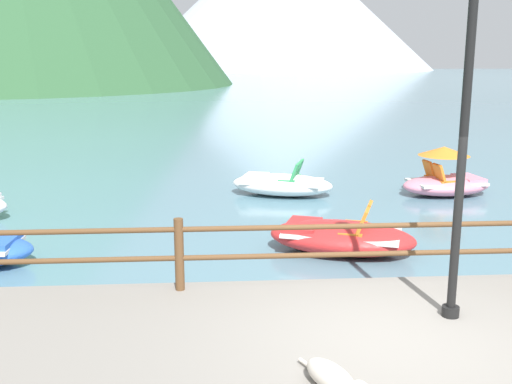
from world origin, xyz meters
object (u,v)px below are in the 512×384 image
Objects in this scene: dog_resting at (336,380)px; pedal_boat_0 at (282,184)px; pedal_boat_3 at (446,179)px; pedal_boat_4 at (341,237)px; lamp_post at (468,75)px.

dog_resting is 0.36× the size of pedal_boat_0.
pedal_boat_4 is at bearing -129.27° from pedal_boat_3.
pedal_boat_4 is (1.12, 5.14, -0.24)m from dog_resting.
pedal_boat_3 is at bearing 63.94° from dog_resting.
pedal_boat_3 is (4.59, 9.39, -0.12)m from dog_resting.
pedal_boat_4 reaches higher than dog_resting.
pedal_boat_0 is 1.17× the size of pedal_boat_3.
pedal_boat_0 is at bearing 97.53° from lamp_post.
dog_resting is at bearing -93.42° from pedal_boat_0.
lamp_post is at bearing -110.51° from pedal_boat_3.
lamp_post is 3.47m from dog_resting.
pedal_boat_4 reaches higher than pedal_boat_0.
lamp_post reaches higher than dog_resting.
lamp_post reaches higher than pedal_boat_3.
lamp_post is 8.83m from pedal_boat_3.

